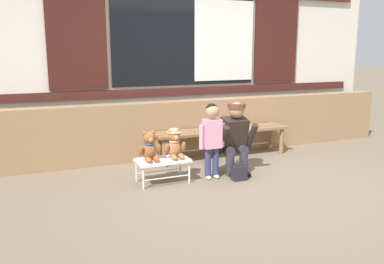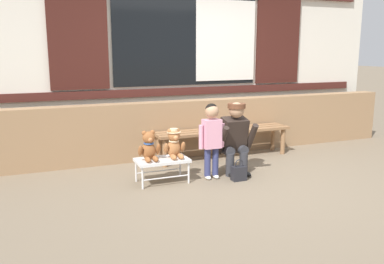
{
  "view_description": "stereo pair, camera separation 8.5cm",
  "coord_description": "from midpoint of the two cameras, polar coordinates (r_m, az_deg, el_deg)",
  "views": [
    {
      "loc": [
        -2.51,
        -4.29,
        1.6
      ],
      "look_at": [
        -0.45,
        0.53,
        0.55
      ],
      "focal_mm": 38.3,
      "sensor_mm": 36.0,
      "label": 1
    },
    {
      "loc": [
        -2.43,
        -4.32,
        1.6
      ],
      "look_at": [
        -0.45,
        0.53,
        0.55
      ],
      "focal_mm": 38.3,
      "sensor_mm": 36.0,
      "label": 2
    }
  ],
  "objects": [
    {
      "name": "ground_plane",
      "position": [
        5.22,
        6.45,
        -6.61
      ],
      "size": [
        60.0,
        60.0,
        0.0
      ],
      "primitive_type": "plane",
      "color": "#756651"
    },
    {
      "name": "brick_low_wall",
      "position": [
        6.35,
        0.21,
        0.67
      ],
      "size": [
        6.93,
        0.25,
        0.85
      ],
      "primitive_type": "cube",
      "color": "#997551",
      "rests_on": "ground"
    },
    {
      "name": "shop_facade",
      "position": [
        6.72,
        -1.53,
        12.55
      ],
      "size": [
        7.07,
        0.26,
        3.47
      ],
      "color": "silver",
      "rests_on": "ground"
    },
    {
      "name": "wooden_bench_long",
      "position": [
        6.15,
        3.87,
        -0.21
      ],
      "size": [
        2.1,
        0.4,
        0.44
      ],
      "color": "#8E6642",
      "rests_on": "ground"
    },
    {
      "name": "small_display_bench",
      "position": [
        5.01,
        -4.6,
        -4.14
      ],
      "size": [
        0.64,
        0.36,
        0.3
      ],
      "color": "silver",
      "rests_on": "ground"
    },
    {
      "name": "teddy_bear_plain",
      "position": [
        4.92,
        -6.41,
        -2.1
      ],
      "size": [
        0.28,
        0.26,
        0.36
      ],
      "color": "#93562D",
      "rests_on": "small_display_bench"
    },
    {
      "name": "teddy_bear_with_hat",
      "position": [
        5.02,
        -2.92,
        -1.67
      ],
      "size": [
        0.28,
        0.27,
        0.36
      ],
      "color": "#A86B3D",
      "rests_on": "small_display_bench"
    },
    {
      "name": "child_standing",
      "position": [
        5.09,
        2.32,
        -0.09
      ],
      "size": [
        0.35,
        0.18,
        0.96
      ],
      "color": "navy",
      "rests_on": "ground"
    },
    {
      "name": "adult_crouching",
      "position": [
        5.36,
        5.54,
        -0.78
      ],
      "size": [
        0.5,
        0.49,
        0.95
      ],
      "color": "#333338",
      "rests_on": "ground"
    },
    {
      "name": "handbag_on_ground",
      "position": [
        5.17,
        6.14,
        -5.67
      ],
      "size": [
        0.18,
        0.11,
        0.27
      ],
      "color": "#232328",
      "rests_on": "ground"
    }
  ]
}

